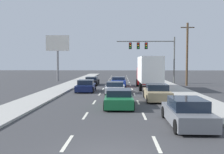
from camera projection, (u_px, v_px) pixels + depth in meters
ground_plane at (118, 86)px, 32.62m from camera, size 140.00×140.00×0.00m
sidewalk_right at (178, 90)px, 27.41m from camera, size 2.68×80.00×0.14m
sidewalk_left at (58, 90)px, 27.85m from camera, size 2.68×80.00×0.14m
lane_markings at (118, 87)px, 32.04m from camera, size 3.54×57.00×0.01m
car_black at (92, 81)px, 34.91m from camera, size 1.84×4.23×1.12m
car_navy at (86, 86)px, 26.92m from camera, size 1.95×4.09×1.25m
car_blue at (119, 82)px, 33.23m from camera, size 1.97×4.19×1.22m
car_white at (115, 88)px, 25.47m from camera, size 2.01×4.09×1.16m
car_green at (119, 98)px, 17.73m from camera, size 2.01×4.66×1.22m
box_truck at (149, 71)px, 29.20m from camera, size 2.54×8.31×3.76m
car_tan at (157, 93)px, 20.65m from camera, size 2.05×4.37×1.33m
car_gray at (187, 113)px, 12.36m from camera, size 1.89×4.35×1.34m
traffic_signal_mast at (148, 49)px, 37.00m from camera, size 8.55×0.69×6.86m
utility_pole_mid at (187, 53)px, 33.40m from camera, size 1.80×0.28×8.32m
roadside_billboard at (58, 49)px, 42.40m from camera, size 3.93×0.36×7.68m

